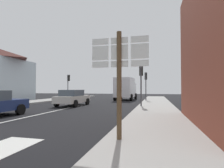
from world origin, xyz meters
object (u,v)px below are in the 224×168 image
object	(u,v)px
delivery_truck	(125,88)
route_sign_post	(119,73)
traffic_light_far_left	(68,81)
sedan_far	(73,98)
traffic_light_far_right	(146,80)
traffic_light_near_right	(141,76)

from	to	relation	value
delivery_truck	route_sign_post	world-z (taller)	route_sign_post
traffic_light_far_left	delivery_truck	bearing A→B (deg)	4.10
sedan_far	traffic_light_far_right	world-z (taller)	traffic_light_far_right
delivery_truck	traffic_light_far_right	distance (m)	3.59
traffic_light_near_right	traffic_light_far_right	bearing A→B (deg)	90.00
sedan_far	traffic_light_near_right	bearing A→B (deg)	1.17
route_sign_post	traffic_light_far_left	size ratio (longest dim) A/B	0.88
traffic_light_near_right	traffic_light_far_left	size ratio (longest dim) A/B	0.99
route_sign_post	traffic_light_far_left	distance (m)	22.05
traffic_light_near_right	sedan_far	bearing A→B (deg)	-178.83
delivery_truck	traffic_light_far_left	world-z (taller)	traffic_light_far_left
route_sign_post	traffic_light_far_left	xyz separation A→B (m)	(-11.56, 18.76, 0.69)
delivery_truck	traffic_light_near_right	world-z (taller)	traffic_light_near_right
traffic_light_far_right	traffic_light_far_left	distance (m)	11.45
route_sign_post	traffic_light_far_right	world-z (taller)	traffic_light_far_right
delivery_truck	route_sign_post	xyz separation A→B (m)	(3.09, -19.37, 0.35)
sedan_far	traffic_light_near_right	world-z (taller)	traffic_light_near_right
route_sign_post	traffic_light_near_right	world-z (taller)	traffic_light_near_right
route_sign_post	traffic_light_near_right	xyz separation A→B (m)	(-0.18, 10.09, 0.65)
delivery_truck	traffic_light_far_left	distance (m)	8.55
sedan_far	delivery_truck	size ratio (longest dim) A/B	0.82
traffic_light_far_right	traffic_light_far_left	world-z (taller)	traffic_light_far_left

